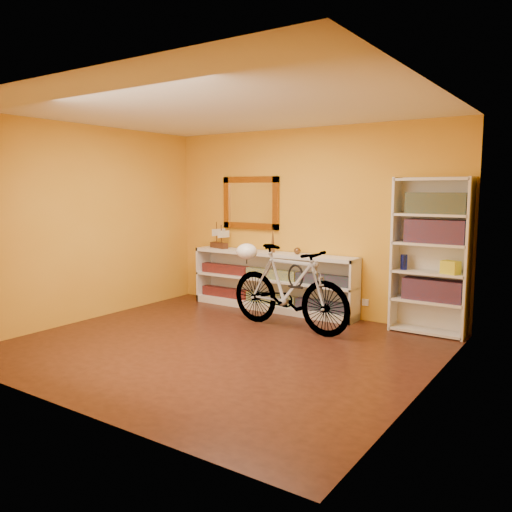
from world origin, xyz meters
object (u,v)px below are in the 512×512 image
Objects in this scene: bicycle at (289,288)px; console_unit at (272,281)px; helmet at (247,251)px; bookcase at (430,256)px.

console_unit is at bearing 49.08° from bicycle.
helmet reaches higher than console_unit.
console_unit is 2.29m from bookcase.
bicycle reaches higher than console_unit.
bicycle is (0.72, -0.77, 0.11)m from console_unit.
bicycle is (-1.51, -0.79, -0.42)m from bookcase.
helmet is at bearing -86.91° from console_unit.
bicycle is 0.80m from helmet.
bicycle is at bearing -46.73° from console_unit.
console_unit is 0.87m from helmet.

